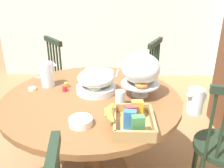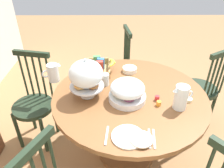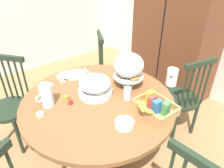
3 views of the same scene
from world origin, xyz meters
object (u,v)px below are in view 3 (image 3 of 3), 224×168
windsor_chair_facing_door (91,74)px  cereal_basket (154,106)px  windsor_chair_by_cabinet (181,100)px  fruit_platter_covered (95,86)px  wooden_armoire (177,25)px  butter_dish (40,114)px  milk_pitcher (172,78)px  orange_juice_pitcher (47,96)px  drinking_glass (127,93)px  dining_table (99,117)px  china_plate_large (75,74)px  china_plate_small (66,75)px  windsor_chair_far_side (11,107)px  pastry_stand_with_dome (129,66)px  cereal_bowl (124,124)px

windsor_chair_facing_door → cereal_basket: (1.23, -0.18, 0.33)m
windsor_chair_by_cabinet → fruit_platter_covered: (-0.30, -0.90, 0.37)m
wooden_armoire → butter_dish: (0.36, -2.03, -0.23)m
windsor_chair_by_cabinet → milk_pitcher: (-0.00, -0.24, 0.36)m
orange_juice_pitcher → drinking_glass: orange_juice_pitcher is taller
windsor_chair_by_cabinet → butter_dish: windsor_chair_by_cabinet is taller
dining_table → windsor_chair_by_cabinet: windsor_chair_by_cabinet is taller
fruit_platter_covered → orange_juice_pitcher: orange_juice_pitcher is taller
fruit_platter_covered → milk_pitcher: fruit_platter_covered is taller
china_plate_large → drinking_glass: drinking_glass is taller
fruit_platter_covered → windsor_chair_by_cabinet: bearing=71.5°
china_plate_small → windsor_chair_by_cabinet: bearing=52.4°
wooden_armoire → windsor_chair_far_side: wooden_armoire is taller
cereal_basket → pastry_stand_with_dome: bearing=168.2°
pastry_stand_with_dome → fruit_platter_covered: size_ratio=1.15×
cereal_basket → milk_pitcher: bearing=112.8°
pastry_stand_with_dome → drinking_glass: pastry_stand_with_dome is taller
cereal_basket → fruit_platter_covered: bearing=-153.1°
wooden_armoire → windsor_chair_by_cabinet: size_ratio=2.01×
orange_juice_pitcher → china_plate_large: size_ratio=0.89×
windsor_chair_by_cabinet → orange_juice_pitcher: 1.41m
fruit_platter_covered → china_plate_large: (-0.41, 0.02, -0.08)m
dining_table → windsor_chair_facing_door: windsor_chair_facing_door is taller
pastry_stand_with_dome → fruit_platter_covered: pastry_stand_with_dome is taller
fruit_platter_covered → orange_juice_pitcher: bearing=-104.6°
dining_table → fruit_platter_covered: bearing=161.1°
dining_table → pastry_stand_with_dome: bearing=93.4°
windsor_chair_by_cabinet → cereal_bowl: 1.01m
cereal_bowl → cereal_basket: bearing=87.6°
fruit_platter_covered → cereal_basket: (0.47, 0.24, -0.04)m
windsor_chair_facing_door → cereal_basket: 1.29m
dining_table → pastry_stand_with_dome: pastry_stand_with_dome is taller
milk_pitcher → dining_table: bearing=-107.6°
dining_table → china_plate_large: china_plate_large is taller
windsor_chair_facing_door → pastry_stand_with_dome: 0.96m
dining_table → cereal_basket: bearing=34.4°
windsor_chair_facing_door → china_plate_large: 0.61m
orange_juice_pitcher → cereal_bowl: orange_juice_pitcher is taller
wooden_armoire → windsor_chair_facing_door: size_ratio=2.01×
pastry_stand_with_dome → cereal_bowl: bearing=-43.6°
milk_pitcher → windsor_chair_by_cabinet: bearing=89.8°
cereal_bowl → butter_dish: (-0.48, -0.44, -0.01)m
windsor_chair_by_cabinet → fruit_platter_covered: bearing=-108.5°
milk_pitcher → cereal_basket: 0.45m
dining_table → windsor_chair_far_side: bearing=-142.6°
drinking_glass → china_plate_large: bearing=-165.9°
milk_pitcher → drinking_glass: 0.48m
windsor_chair_facing_door → pastry_stand_with_dome: bearing=-6.3°
china_plate_large → pastry_stand_with_dome: bearing=33.2°
windsor_chair_facing_door → china_plate_small: windsor_chair_facing_door is taller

